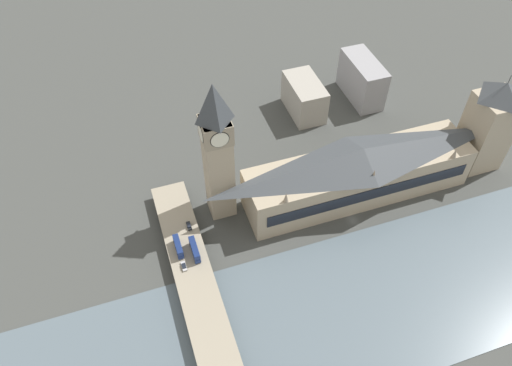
{
  "coord_description": "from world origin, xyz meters",
  "views": [
    {
      "loc": [
        -116.95,
        86.02,
        178.81
      ],
      "look_at": [
        19.32,
        39.84,
        19.3
      ],
      "focal_mm": 35.0,
      "sensor_mm": 36.0,
      "label": 1
    }
  ],
  "objects_px": {
    "double_decker_bus_mid": "(195,249)",
    "double_decker_bus_rear": "(178,246)",
    "parliament_hall": "(359,172)",
    "car_northbound_lead": "(189,226)",
    "victoria_tower": "(489,125)",
    "car_northbound_mid": "(184,266)",
    "clock_tower": "(217,150)",
    "road_bridge": "(214,345)"
  },
  "relations": [
    {
      "from": "double_decker_bus_mid",
      "to": "double_decker_bus_rear",
      "type": "xyz_separation_m",
      "value": [
        3.79,
        6.04,
        -0.18
      ]
    },
    {
      "from": "parliament_hall",
      "to": "double_decker_bus_rear",
      "type": "distance_m",
      "value": 87.19
    },
    {
      "from": "parliament_hall",
      "to": "car_northbound_lead",
      "type": "height_order",
      "value": "parliament_hall"
    },
    {
      "from": "victoria_tower",
      "to": "car_northbound_mid",
      "type": "height_order",
      "value": "victoria_tower"
    },
    {
      "from": "car_northbound_lead",
      "to": "car_northbound_mid",
      "type": "distance_m",
      "value": 20.41
    },
    {
      "from": "clock_tower",
      "to": "car_northbound_lead",
      "type": "height_order",
      "value": "clock_tower"
    },
    {
      "from": "parliament_hall",
      "to": "double_decker_bus_rear",
      "type": "bearing_deg",
      "value": 96.16
    },
    {
      "from": "victoria_tower",
      "to": "double_decker_bus_rear",
      "type": "bearing_deg",
      "value": 93.53
    },
    {
      "from": "double_decker_bus_mid",
      "to": "car_northbound_mid",
      "type": "distance_m",
      "value": 8.12
    },
    {
      "from": "victoria_tower",
      "to": "clock_tower",
      "type": "bearing_deg",
      "value": 85.15
    },
    {
      "from": "double_decker_bus_rear",
      "to": "road_bridge",
      "type": "bearing_deg",
      "value": -176.19
    },
    {
      "from": "road_bridge",
      "to": "car_northbound_mid",
      "type": "xyz_separation_m",
      "value": [
        35.39,
        2.81,
        1.74
      ]
    },
    {
      "from": "parliament_hall",
      "to": "car_northbound_mid",
      "type": "height_order",
      "value": "parliament_hall"
    },
    {
      "from": "double_decker_bus_mid",
      "to": "clock_tower",
      "type": "bearing_deg",
      "value": -37.1
    },
    {
      "from": "victoria_tower",
      "to": "car_northbound_lead",
      "type": "relative_size",
      "value": 11.07
    },
    {
      "from": "victoria_tower",
      "to": "double_decker_bus_rear",
      "type": "height_order",
      "value": "victoria_tower"
    },
    {
      "from": "road_bridge",
      "to": "car_northbound_lead",
      "type": "bearing_deg",
      "value": -4.13
    },
    {
      "from": "victoria_tower",
      "to": "double_decker_bus_mid",
      "type": "distance_m",
      "value": 147.58
    },
    {
      "from": "car_northbound_lead",
      "to": "car_northbound_mid",
      "type": "bearing_deg",
      "value": 160.68
    },
    {
      "from": "parliament_hall",
      "to": "double_decker_bus_mid",
      "type": "distance_m",
      "value": 81.71
    },
    {
      "from": "clock_tower",
      "to": "double_decker_bus_mid",
      "type": "distance_m",
      "value": 41.78
    },
    {
      "from": "victoria_tower",
      "to": "road_bridge",
      "type": "bearing_deg",
      "value": 109.81
    },
    {
      "from": "clock_tower",
      "to": "parliament_hall",
      "type": "bearing_deg",
      "value": -99.95
    },
    {
      "from": "road_bridge",
      "to": "double_decker_bus_rear",
      "type": "distance_m",
      "value": 44.61
    },
    {
      "from": "car_northbound_lead",
      "to": "double_decker_bus_mid",
      "type": "bearing_deg",
      "value": 176.53
    },
    {
      "from": "parliament_hall",
      "to": "road_bridge",
      "type": "height_order",
      "value": "parliament_hall"
    },
    {
      "from": "road_bridge",
      "to": "double_decker_bus_mid",
      "type": "distance_m",
      "value": 40.88
    },
    {
      "from": "clock_tower",
      "to": "road_bridge",
      "type": "height_order",
      "value": "clock_tower"
    },
    {
      "from": "parliament_hall",
      "to": "clock_tower",
      "type": "relative_size",
      "value": 1.5
    },
    {
      "from": "clock_tower",
      "to": "victoria_tower",
      "type": "xyz_separation_m",
      "value": [
        -10.87,
        -128.0,
        -13.51
      ]
    },
    {
      "from": "car_northbound_lead",
      "to": "car_northbound_mid",
      "type": "height_order",
      "value": "car_northbound_lead"
    },
    {
      "from": "double_decker_bus_mid",
      "to": "double_decker_bus_rear",
      "type": "distance_m",
      "value": 7.13
    },
    {
      "from": "road_bridge",
      "to": "car_northbound_mid",
      "type": "height_order",
      "value": "car_northbound_mid"
    },
    {
      "from": "double_decker_bus_mid",
      "to": "double_decker_bus_rear",
      "type": "height_order",
      "value": "double_decker_bus_mid"
    },
    {
      "from": "parliament_hall",
      "to": "double_decker_bus_mid",
      "type": "relative_size",
      "value": 9.42
    },
    {
      "from": "clock_tower",
      "to": "double_decker_bus_rear",
      "type": "bearing_deg",
      "value": 129.9
    },
    {
      "from": "road_bridge",
      "to": "car_northbound_lead",
      "type": "xyz_separation_m",
      "value": [
        54.65,
        -3.94,
        1.81
      ]
    },
    {
      "from": "victoria_tower",
      "to": "car_northbound_mid",
      "type": "xyz_separation_m",
      "value": [
        -18.37,
        152.08,
        -17.45
      ]
    },
    {
      "from": "victoria_tower",
      "to": "car_northbound_mid",
      "type": "distance_m",
      "value": 154.18
    },
    {
      "from": "car_northbound_lead",
      "to": "clock_tower",
      "type": "bearing_deg",
      "value": -60.07
    },
    {
      "from": "parliament_hall",
      "to": "double_decker_bus_rear",
      "type": "height_order",
      "value": "parliament_hall"
    },
    {
      "from": "parliament_hall",
      "to": "victoria_tower",
      "type": "bearing_deg",
      "value": -89.95
    }
  ]
}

